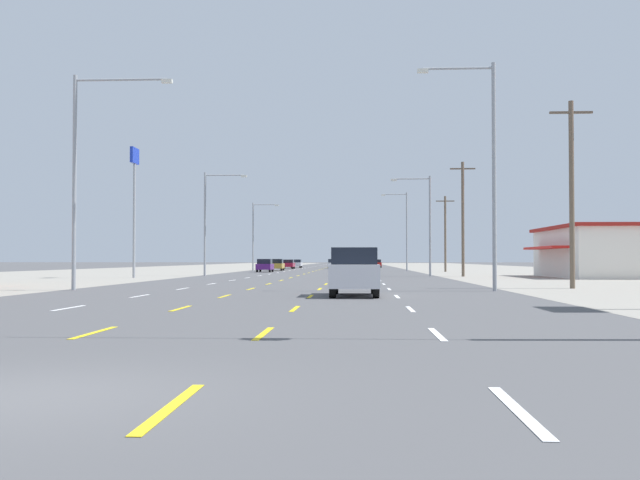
{
  "coord_description": "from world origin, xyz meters",
  "views": [
    {
      "loc": [
        3.65,
        -8.05,
        1.51
      ],
      "look_at": [
        0.39,
        56.9,
        3.19
      ],
      "focal_mm": 41.76,
      "sensor_mm": 36.0,
      "label": 1
    }
  ],
  "objects_px": {
    "sedan_far_left_midfar": "(288,264)",
    "sedan_far_left_farther": "(296,263)",
    "hatchback_far_left_mid": "(277,265)",
    "pole_sign_left_row_1": "(134,185)",
    "streetlight_left_row_1": "(209,216)",
    "hatchback_center_turn_far": "(333,264)",
    "streetlight_right_row_1": "(426,218)",
    "streetlight_left_row_0": "(85,164)",
    "streetlight_right_row_2": "(405,226)",
    "sedan_far_right_farthest": "(376,263)",
    "streetlight_left_row_2": "(256,231)",
    "suv_inner_right_nearest": "(354,271)",
    "hatchback_far_left_near": "(265,265)",
    "streetlight_right_row_0": "(487,161)"
  },
  "relations": [
    {
      "from": "streetlight_left_row_1",
      "to": "pole_sign_left_row_1",
      "type": "bearing_deg",
      "value": -121.18
    },
    {
      "from": "sedan_far_left_farther",
      "to": "streetlight_right_row_2",
      "type": "xyz_separation_m",
      "value": [
        16.88,
        -32.47,
        5.09
      ]
    },
    {
      "from": "streetlight_right_row_0",
      "to": "streetlight_left_row_0",
      "type": "bearing_deg",
      "value": 180.0
    },
    {
      "from": "suv_inner_right_nearest",
      "to": "sedan_far_left_farther",
      "type": "relative_size",
      "value": 1.09
    },
    {
      "from": "pole_sign_left_row_1",
      "to": "streetlight_right_row_1",
      "type": "xyz_separation_m",
      "value": [
        24.14,
        7.58,
        -2.35
      ]
    },
    {
      "from": "streetlight_left_row_0",
      "to": "streetlight_left_row_1",
      "type": "relative_size",
      "value": 1.12
    },
    {
      "from": "sedan_far_left_midfar",
      "to": "sedan_far_left_farther",
      "type": "xyz_separation_m",
      "value": [
        0.12,
        14.18,
        0.0
      ]
    },
    {
      "from": "streetlight_right_row_2",
      "to": "streetlight_left_row_0",
      "type": "bearing_deg",
      "value": -107.38
    },
    {
      "from": "sedan_far_right_farthest",
      "to": "pole_sign_left_row_1",
      "type": "bearing_deg",
      "value": -106.12
    },
    {
      "from": "streetlight_left_row_0",
      "to": "streetlight_right_row_1",
      "type": "relative_size",
      "value": 1.17
    },
    {
      "from": "sedan_far_left_farther",
      "to": "streetlight_right_row_0",
      "type": "height_order",
      "value": "streetlight_right_row_0"
    },
    {
      "from": "streetlight_right_row_0",
      "to": "streetlight_right_row_1",
      "type": "height_order",
      "value": "streetlight_right_row_0"
    },
    {
      "from": "streetlight_left_row_2",
      "to": "streetlight_left_row_1",
      "type": "bearing_deg",
      "value": -89.91
    },
    {
      "from": "streetlight_right_row_0",
      "to": "pole_sign_left_row_1",
      "type": "bearing_deg",
      "value": 135.76
    },
    {
      "from": "sedan_far_left_farther",
      "to": "streetlight_left_row_2",
      "type": "xyz_separation_m",
      "value": [
        -2.77,
        -32.47,
        4.43
      ]
    },
    {
      "from": "hatchback_far_left_near",
      "to": "streetlight_left_row_0",
      "type": "bearing_deg",
      "value": -92.73
    },
    {
      "from": "pole_sign_left_row_1",
      "to": "streetlight_right_row_0",
      "type": "bearing_deg",
      "value": -44.24
    },
    {
      "from": "streetlight_left_row_0",
      "to": "streetlight_right_row_0",
      "type": "distance_m",
      "value": 19.47
    },
    {
      "from": "hatchback_far_left_near",
      "to": "sedan_far_right_farthest",
      "type": "xyz_separation_m",
      "value": [
        14.23,
        46.17,
        -0.03
      ]
    },
    {
      "from": "sedan_far_right_farthest",
      "to": "suv_inner_right_nearest",
      "type": "bearing_deg",
      "value": -91.96
    },
    {
      "from": "streetlight_left_row_1",
      "to": "hatchback_center_turn_far",
      "type": "bearing_deg",
      "value": 79.92
    },
    {
      "from": "streetlight_right_row_1",
      "to": "pole_sign_left_row_1",
      "type": "bearing_deg",
      "value": -162.56
    },
    {
      "from": "suv_inner_right_nearest",
      "to": "hatchback_far_left_mid",
      "type": "relative_size",
      "value": 1.26
    },
    {
      "from": "hatchback_far_left_mid",
      "to": "sedan_far_right_farthest",
      "type": "distance_m",
      "value": 37.87
    },
    {
      "from": "sedan_far_left_farther",
      "to": "streetlight_left_row_1",
      "type": "xyz_separation_m",
      "value": [
        -2.72,
        -63.6,
        4.68
      ]
    },
    {
      "from": "suv_inner_right_nearest",
      "to": "hatchback_far_left_near",
      "type": "height_order",
      "value": "suv_inner_right_nearest"
    },
    {
      "from": "hatchback_far_left_near",
      "to": "pole_sign_left_row_1",
      "type": "xyz_separation_m",
      "value": [
        -7.15,
        -27.8,
        6.74
      ]
    },
    {
      "from": "suv_inner_right_nearest",
      "to": "streetlight_right_row_1",
      "type": "bearing_deg",
      "value": 80.15
    },
    {
      "from": "suv_inner_right_nearest",
      "to": "sedan_far_right_farthest",
      "type": "xyz_separation_m",
      "value": [
        3.5,
        102.43,
        -0.27
      ]
    },
    {
      "from": "hatchback_far_left_mid",
      "to": "streetlight_right_row_0",
      "type": "bearing_deg",
      "value": -74.9
    },
    {
      "from": "hatchback_far_left_near",
      "to": "streetlight_left_row_2",
      "type": "height_order",
      "value": "streetlight_left_row_2"
    },
    {
      "from": "sedan_far_left_farther",
      "to": "streetlight_left_row_0",
      "type": "height_order",
      "value": "streetlight_left_row_0"
    },
    {
      "from": "streetlight_left_row_1",
      "to": "suv_inner_right_nearest",
      "type": "bearing_deg",
      "value": -69.76
    },
    {
      "from": "streetlight_right_row_0",
      "to": "streetlight_right_row_1",
      "type": "bearing_deg",
      "value": 90.07
    },
    {
      "from": "streetlight_left_row_2",
      "to": "streetlight_right_row_2",
      "type": "relative_size",
      "value": 0.88
    },
    {
      "from": "sedan_far_right_farthest",
      "to": "pole_sign_left_row_1",
      "type": "xyz_separation_m",
      "value": [
        -21.38,
        -73.97,
        6.77
      ]
    },
    {
      "from": "streetlight_left_row_1",
      "to": "streetlight_left_row_0",
      "type": "bearing_deg",
      "value": -89.79
    },
    {
      "from": "hatchback_center_turn_far",
      "to": "hatchback_far_left_mid",
      "type": "bearing_deg",
      "value": -106.8
    },
    {
      "from": "sedan_far_right_farthest",
      "to": "streetlight_left_row_2",
      "type": "xyz_separation_m",
      "value": [
        -16.84,
        -35.25,
        4.43
      ]
    },
    {
      "from": "pole_sign_left_row_1",
      "to": "streetlight_right_row_2",
      "type": "relative_size",
      "value": 1.02
    },
    {
      "from": "hatchback_far_left_mid",
      "to": "pole_sign_left_row_1",
      "type": "xyz_separation_m",
      "value": [
        -7.36,
        -38.78,
        6.74
      ]
    },
    {
      "from": "streetlight_right_row_1",
      "to": "streetlight_left_row_2",
      "type": "height_order",
      "value": "streetlight_left_row_2"
    },
    {
      "from": "streetlight_left_row_0",
      "to": "streetlight_left_row_1",
      "type": "xyz_separation_m",
      "value": [
        -0.11,
        31.13,
        -0.71
      ]
    },
    {
      "from": "streetlight_right_row_0",
      "to": "hatchback_center_turn_far",
      "type": "bearing_deg",
      "value": 96.77
    },
    {
      "from": "pole_sign_left_row_1",
      "to": "streetlight_right_row_2",
      "type": "distance_m",
      "value": 45.69
    },
    {
      "from": "streetlight_right_row_0",
      "to": "streetlight_right_row_1",
      "type": "relative_size",
      "value": 1.21
    },
    {
      "from": "suv_inner_right_nearest",
      "to": "streetlight_left_row_1",
      "type": "xyz_separation_m",
      "value": [
        -13.29,
        36.05,
        4.41
      ]
    },
    {
      "from": "streetlight_right_row_1",
      "to": "streetlight_right_row_2",
      "type": "distance_m",
      "value": 31.14
    },
    {
      "from": "sedan_far_left_farther",
      "to": "sedan_far_left_midfar",
      "type": "bearing_deg",
      "value": -90.49
    },
    {
      "from": "hatchback_far_left_near",
      "to": "streetlight_right_row_1",
      "type": "distance_m",
      "value": 26.77
    }
  ]
}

